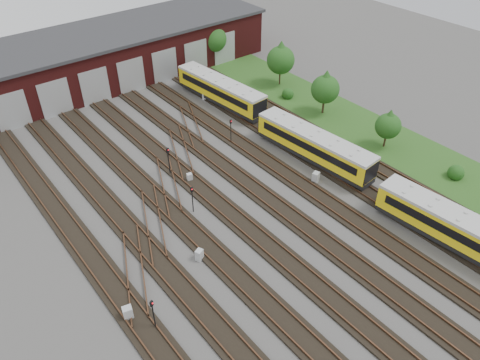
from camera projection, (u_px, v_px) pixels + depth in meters
ground at (300, 247)px, 38.65m from camera, size 120.00×120.00×0.00m
track_network at (293, 243)px, 38.87m from camera, size 30.40×70.00×0.33m
maintenance_shed at (88, 60)px, 61.59m from camera, size 51.00×12.50×6.35m
grass_verge at (356, 125)px, 54.32m from camera, size 8.00×55.00×0.05m
metro_train at (314, 145)px, 47.70m from camera, size 3.58×45.83×2.83m
signal_mast_0 at (153, 311)px, 31.30m from camera, size 0.27×0.26×2.88m
signal_mast_1 at (192, 196)px, 41.14m from camera, size 0.26×0.24×2.75m
signal_mast_2 at (169, 158)px, 45.47m from camera, size 0.28×0.26×3.13m
signal_mast_3 at (231, 129)px, 50.19m from camera, size 0.23×0.21×2.93m
relay_cabinet_0 at (128, 313)px, 32.74m from camera, size 0.79×0.71×1.11m
relay_cabinet_1 at (190, 177)px, 45.61m from camera, size 0.60×0.54×0.85m
relay_cabinet_2 at (199, 255)px, 37.26m from camera, size 0.74×0.69×0.99m
relay_cabinet_3 at (205, 96)px, 59.26m from camera, size 0.77×0.71×1.04m
relay_cabinet_4 at (316, 177)px, 45.40m from camera, size 0.80×0.73×1.11m
tree_0 at (213, 36)px, 66.34m from camera, size 3.82×3.82×6.32m
tree_1 at (326, 86)px, 54.57m from camera, size 3.35×3.35×5.55m
tree_2 at (281, 57)px, 60.65m from camera, size 3.65×3.65×6.05m
tree_3 at (389, 123)px, 49.02m from camera, size 2.73×2.73×4.52m
bush_0 at (457, 171)px, 45.84m from camera, size 1.59×1.59×1.59m
bush_1 at (288, 92)px, 59.45m from camera, size 1.50×1.50×1.50m
bush_2 at (239, 50)px, 70.47m from camera, size 1.58×1.58×1.58m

